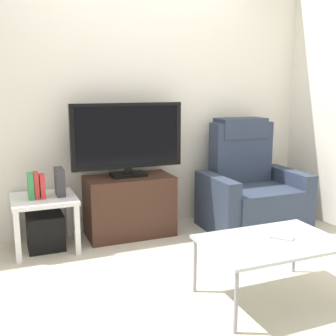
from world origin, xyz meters
TOP-DOWN VIEW (x-y plane):
  - ground_plane at (0.00, 0.00)m, footprint 6.40×6.40m
  - wall_back at (0.00, 1.13)m, footprint 6.40×0.06m
  - tv_stand at (-0.15, 0.86)m, footprint 0.81×0.42m
  - television at (-0.15, 0.88)m, footprint 1.05×0.20m
  - recliner_armchair at (1.06, 0.66)m, footprint 0.98×0.78m
  - side_table at (-0.93, 0.81)m, footprint 0.54×0.54m
  - subwoofer_box at (-0.93, 0.81)m, footprint 0.31×0.31m
  - book_leftmost at (-1.03, 0.79)m, footprint 0.05×0.13m
  - book_middle at (-0.99, 0.79)m, footprint 0.04×0.11m
  - book_rightmost at (-0.94, 0.79)m, footprint 0.04×0.13m
  - game_console at (-0.79, 0.82)m, footprint 0.07×0.20m
  - coffee_table at (0.36, -0.67)m, footprint 0.90×0.60m
  - cell_phone at (0.45, -0.66)m, footprint 0.15×0.16m

SIDE VIEW (x-z plane):
  - ground_plane at x=0.00m, z-range 0.00..0.00m
  - subwoofer_box at x=-0.93m, z-range 0.00..0.31m
  - tv_stand at x=-0.15m, z-range 0.00..0.57m
  - recliner_armchair at x=1.06m, z-range -0.17..0.91m
  - coffee_table at x=0.36m, z-range 0.18..0.59m
  - side_table at x=-0.93m, z-range 0.16..0.62m
  - cell_phone at x=0.45m, z-range 0.41..0.42m
  - book_rightmost at x=-0.94m, z-range 0.47..0.67m
  - book_leftmost at x=-1.03m, z-range 0.47..0.69m
  - book_middle at x=-0.99m, z-range 0.47..0.69m
  - game_console at x=-0.79m, z-range 0.47..0.71m
  - television at x=-0.15m, z-range 0.59..1.27m
  - wall_back at x=0.00m, z-range 0.00..2.60m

